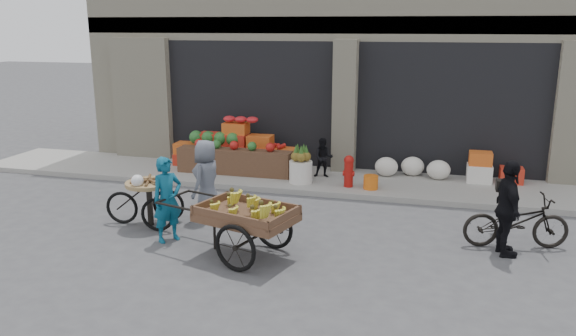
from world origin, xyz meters
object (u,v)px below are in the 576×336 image
(vendor_woman, at_px, (167,200))
(fire_hydrant, at_px, (349,170))
(bicycle, at_px, (516,221))
(cyclist, at_px, (508,209))
(orange_bucket, at_px, (371,182))
(pineapple_bin, at_px, (301,172))
(vendor_grey, at_px, (207,180))
(banana_cart, at_px, (243,211))
(tricycle_cart, at_px, (149,196))
(seated_person, at_px, (323,158))

(vendor_woman, bearing_deg, fire_hydrant, 1.21)
(bicycle, relative_size, cyclist, 1.09)
(orange_bucket, relative_size, vendor_woman, 0.22)
(pineapple_bin, bearing_deg, vendor_grey, -116.29)
(orange_bucket, bearing_deg, cyclist, -48.61)
(orange_bucket, bearing_deg, banana_cart, -111.47)
(pineapple_bin, height_order, tricycle_cart, tricycle_cart)
(orange_bucket, xyz_separation_m, bicycle, (2.68, -2.41, 0.18))
(vendor_woman, distance_m, vendor_grey, 1.24)
(fire_hydrant, xyz_separation_m, seated_person, (-0.70, 0.65, 0.08))
(seated_person, xyz_separation_m, tricycle_cart, (-2.51, -3.72, -0.02))
(pineapple_bin, relative_size, cyclist, 0.33)
(vendor_woman, height_order, bicycle, vendor_woman)
(seated_person, height_order, banana_cart, banana_cart)
(pineapple_bin, relative_size, banana_cart, 0.19)
(banana_cart, distance_m, vendor_grey, 2.01)
(fire_hydrant, xyz_separation_m, banana_cart, (-1.05, -4.00, 0.26))
(vendor_grey, bearing_deg, orange_bucket, 137.92)
(vendor_woman, distance_m, cyclist, 5.57)
(pineapple_bin, distance_m, banana_cart, 4.07)
(fire_hydrant, relative_size, vendor_grey, 0.46)
(pineapple_bin, height_order, fire_hydrant, fire_hydrant)
(banana_cart, relative_size, vendor_grey, 1.75)
(tricycle_cart, distance_m, bicycle, 6.42)
(seated_person, bearing_deg, vendor_woman, -122.92)
(vendor_grey, bearing_deg, fire_hydrant, 144.06)
(banana_cart, height_order, tricycle_cart, banana_cart)
(pineapple_bin, xyz_separation_m, bicycle, (4.28, -2.51, 0.08))
(cyclist, bearing_deg, banana_cart, 94.39)
(vendor_woman, xyz_separation_m, tricycle_cart, (-0.69, 0.61, -0.17))
(orange_bucket, distance_m, tricycle_cart, 4.79)
(tricycle_cart, xyz_separation_m, cyclist, (6.19, 0.20, 0.22))
(vendor_grey, distance_m, cyclist, 5.33)
(pineapple_bin, xyz_separation_m, vendor_grey, (-1.23, -2.49, 0.40))
(vendor_woman, bearing_deg, orange_bucket, -4.13)
(bicycle, bearing_deg, fire_hydrant, 40.91)
(vendor_woman, xyz_separation_m, vendor_grey, (0.20, 1.23, 0.03))
(fire_hydrant, relative_size, orange_bucket, 2.22)
(pineapple_bin, xyz_separation_m, orange_bucket, (1.60, -0.10, -0.10))
(banana_cart, bearing_deg, tricycle_cart, 173.23)
(seated_person, xyz_separation_m, bicycle, (3.88, -3.11, -0.13))
(seated_person, distance_m, vendor_woman, 4.70)
(seated_person, relative_size, tricycle_cart, 0.64)
(seated_person, bearing_deg, cyclist, -53.67)
(banana_cart, height_order, bicycle, banana_cart)
(pineapple_bin, xyz_separation_m, banana_cart, (0.05, -4.05, 0.40))
(fire_hydrant, distance_m, seated_person, 0.96)
(tricycle_cart, height_order, vendor_grey, vendor_grey)
(vendor_grey, xyz_separation_m, bicycle, (5.51, -0.02, -0.32))
(cyclist, bearing_deg, vendor_grey, 74.17)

